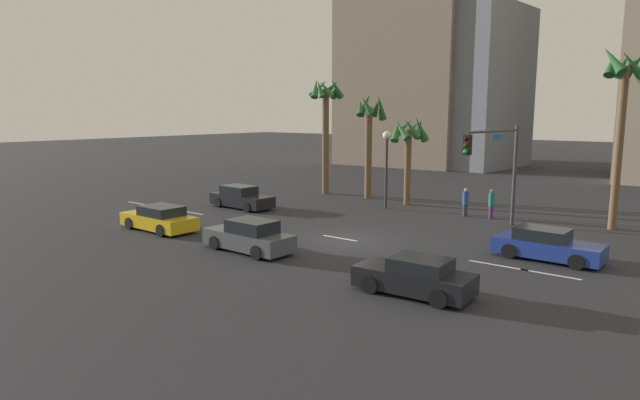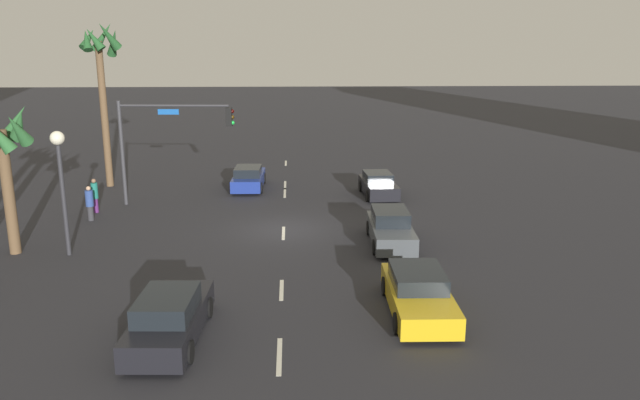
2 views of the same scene
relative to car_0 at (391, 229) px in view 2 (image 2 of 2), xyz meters
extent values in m
plane|color=#28282D|center=(2.34, 4.63, -0.68)|extent=(220.00, 220.00, 0.00)
cube|color=silver|center=(-9.74, 4.63, -0.67)|extent=(2.11, 0.14, 0.01)
cube|color=silver|center=(-5.01, 4.63, -0.67)|extent=(1.89, 0.14, 0.01)
cube|color=silver|center=(1.75, 4.63, -0.67)|extent=(2.07, 0.14, 0.01)
cube|color=silver|center=(9.78, 4.63, -0.67)|extent=(2.47, 0.14, 0.01)
cube|color=silver|center=(11.86, 4.63, -0.67)|extent=(2.29, 0.14, 0.01)
cube|color=silver|center=(19.28, 4.63, -0.67)|extent=(2.03, 0.14, 0.01)
cube|color=#474C51|center=(-0.06, 0.00, -0.15)|extent=(4.54, 1.84, 0.74)
cube|color=black|center=(0.21, -0.01, 0.51)|extent=(2.20, 1.56, 0.58)
cylinder|color=black|center=(-1.48, -0.74, -0.36)|extent=(0.65, 0.24, 0.64)
cylinder|color=black|center=(-1.42, 0.84, -0.36)|extent=(0.65, 0.24, 0.64)
cylinder|color=black|center=(1.30, -0.84, -0.36)|extent=(0.65, 0.24, 0.64)
cylinder|color=black|center=(1.35, 0.74, -0.36)|extent=(0.65, 0.24, 0.64)
cube|color=navy|center=(11.14, 6.81, -0.17)|extent=(4.45, 1.84, 0.69)
cube|color=black|center=(10.88, 6.81, 0.42)|extent=(2.16, 1.57, 0.50)
cylinder|color=black|center=(12.53, 7.57, -0.36)|extent=(0.65, 0.24, 0.64)
cylinder|color=black|center=(12.48, 5.96, -0.36)|extent=(0.65, 0.24, 0.64)
cylinder|color=black|center=(9.80, 7.65, -0.36)|extent=(0.65, 0.24, 0.64)
cylinder|color=black|center=(9.75, 6.04, -0.36)|extent=(0.65, 0.24, 0.64)
cube|color=black|center=(-8.51, 7.78, -0.15)|extent=(4.74, 1.96, 0.74)
cube|color=black|center=(-8.79, 7.80, 0.51)|extent=(2.31, 1.63, 0.56)
cylinder|color=black|center=(-7.03, 8.52, -0.36)|extent=(0.65, 0.25, 0.64)
cylinder|color=black|center=(-7.11, 6.90, -0.36)|extent=(0.65, 0.25, 0.64)
cylinder|color=black|center=(-9.91, 8.67, -0.36)|extent=(0.65, 0.25, 0.64)
cylinder|color=black|center=(-10.00, 7.05, -0.36)|extent=(0.65, 0.25, 0.64)
cube|color=black|center=(8.72, -0.71, -0.16)|extent=(4.16, 1.87, 0.71)
cube|color=black|center=(8.96, -0.70, 0.43)|extent=(2.03, 1.57, 0.46)
cylinder|color=black|center=(7.49, -1.56, -0.36)|extent=(0.65, 0.25, 0.64)
cylinder|color=black|center=(7.42, 0.01, -0.36)|extent=(0.65, 0.25, 0.64)
cylinder|color=black|center=(10.02, -1.44, -0.36)|extent=(0.65, 0.25, 0.64)
cylinder|color=black|center=(9.95, 0.13, -0.36)|extent=(0.65, 0.25, 0.64)
cube|color=gold|center=(-7.07, 0.24, -0.18)|extent=(4.72, 1.96, 0.68)
cube|color=black|center=(-6.79, 0.23, 0.42)|extent=(2.28, 1.67, 0.51)
cylinder|color=black|center=(-8.54, -0.58, -0.36)|extent=(0.65, 0.24, 0.64)
cylinder|color=black|center=(-8.49, 1.15, -0.36)|extent=(0.65, 0.24, 0.64)
cylinder|color=black|center=(-5.65, -0.66, -0.36)|extent=(0.65, 0.24, 0.64)
cylinder|color=black|center=(-5.60, 1.07, -0.36)|extent=(0.65, 0.24, 0.64)
cylinder|color=#38383D|center=(7.50, 13.19, 2.11)|extent=(0.20, 0.20, 5.56)
cylinder|color=#38383D|center=(7.29, 10.32, 4.64)|extent=(0.54, 5.75, 0.12)
cube|color=black|center=(7.07, 7.45, 4.06)|extent=(0.34, 0.34, 0.95)
sphere|color=#360503|center=(7.06, 7.27, 4.36)|extent=(0.20, 0.20, 0.20)
sphere|color=#392605|center=(7.06, 7.27, 4.06)|extent=(0.20, 0.20, 0.20)
sphere|color=green|center=(7.06, 7.27, 3.76)|extent=(0.20, 0.20, 0.20)
cube|color=#1959B2|center=(7.31, 10.61, 4.32)|extent=(0.12, 1.10, 0.28)
cylinder|color=#2D2D33|center=(-0.82, 13.36, 1.59)|extent=(0.18, 0.18, 4.52)
sphere|color=#F2EACC|center=(-0.82, 13.36, 4.13)|extent=(0.56, 0.56, 0.56)
cylinder|color=#333338|center=(4.35, 14.08, -0.32)|extent=(0.36, 0.36, 0.72)
cylinder|color=#2D478C|center=(4.35, 14.08, 0.44)|extent=(0.48, 0.48, 0.79)
sphere|color=tan|center=(4.35, 14.08, 0.94)|extent=(0.21, 0.21, 0.21)
cylinder|color=#59266B|center=(5.88, 14.30, -0.31)|extent=(0.35, 0.35, 0.74)
cylinder|color=#1E7266|center=(5.88, 14.30, 0.47)|extent=(0.47, 0.47, 0.81)
sphere|color=#8C664C|center=(5.88, 14.30, 0.98)|extent=(0.22, 0.22, 0.22)
cylinder|color=brown|center=(-0.50, 15.64, 1.87)|extent=(0.44, 0.44, 5.10)
cone|color=#2D6633|center=(0.44, 15.53, 4.52)|extent=(0.74, 1.65, 1.84)
cone|color=#2D6633|center=(-0.63, 14.91, 4.45)|extent=(1.49, 0.80, 1.48)
cone|color=#2D6633|center=(-0.02, 15.11, 4.56)|extent=(1.36, 1.30, 1.48)
cylinder|color=brown|center=(12.16, 15.36, 3.64)|extent=(0.42, 0.42, 8.63)
cone|color=#235628|center=(13.11, 15.36, 8.18)|extent=(0.56, 1.52, 1.88)
cone|color=#235628|center=(12.46, 15.99, 8.08)|extent=(1.45, 1.08, 1.42)
cone|color=#235628|center=(11.89, 15.92, 7.99)|extent=(1.19, 0.97, 1.37)
cone|color=#235628|center=(11.48, 15.36, 8.05)|extent=(0.57, 1.23, 1.44)
cone|color=#235628|center=(11.67, 14.60, 8.24)|extent=(1.68, 1.36, 1.70)
cone|color=#235628|center=(12.62, 14.60, 7.87)|extent=(1.60, 1.27, 1.73)
camera|label=1|loc=(17.21, -16.97, 5.55)|focal=30.38mm
camera|label=2|loc=(-24.96, 4.25, 7.52)|focal=34.25mm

